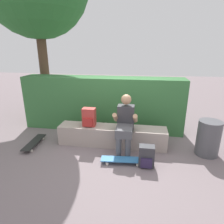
% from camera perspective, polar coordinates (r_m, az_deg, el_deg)
% --- Properties ---
extents(ground_plane, '(24.00, 24.00, 0.00)m').
position_cam_1_polar(ground_plane, '(4.06, -0.86, -12.09)').
color(ground_plane, slate).
extents(bench_main, '(2.35, 0.43, 0.43)m').
position_cam_1_polar(bench_main, '(4.30, 0.01, -7.02)').
color(bench_main, '#A3938A').
rests_on(bench_main, ground).
extents(person_skater, '(0.49, 0.62, 1.18)m').
position_cam_1_polar(person_skater, '(3.92, 3.90, -3.10)').
color(person_skater, '#333338').
rests_on(person_skater, ground).
extents(skateboard_near_person, '(0.81, 0.27, 0.09)m').
position_cam_1_polar(skateboard_near_person, '(3.73, 3.07, -13.86)').
color(skateboard_near_person, teal).
rests_on(skateboard_near_person, ground).
extents(skateboard_beside_bench, '(0.24, 0.81, 0.09)m').
position_cam_1_polar(skateboard_beside_bench, '(4.66, -21.99, -8.29)').
color(skateboard_beside_bench, black).
rests_on(skateboard_beside_bench, ground).
extents(backpack_on_bench, '(0.28, 0.23, 0.40)m').
position_cam_1_polar(backpack_on_bench, '(4.24, -6.80, -1.61)').
color(backpack_on_bench, '#B23833').
rests_on(backpack_on_bench, bench_main).
extents(backpack_on_ground, '(0.28, 0.23, 0.40)m').
position_cam_1_polar(backpack_on_ground, '(3.64, 10.13, -12.80)').
color(backpack_on_ground, '#333338').
rests_on(backpack_on_ground, ground).
extents(hedge_row, '(4.09, 0.60, 1.37)m').
position_cam_1_polar(hedge_row, '(5.05, -2.82, 2.55)').
color(hedge_row, '#346A38').
rests_on(hedge_row, ground).
extents(trash_bin, '(0.44, 0.44, 0.72)m').
position_cam_1_polar(trash_bin, '(4.32, 26.54, -6.88)').
color(trash_bin, '#4C4C51').
rests_on(trash_bin, ground).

